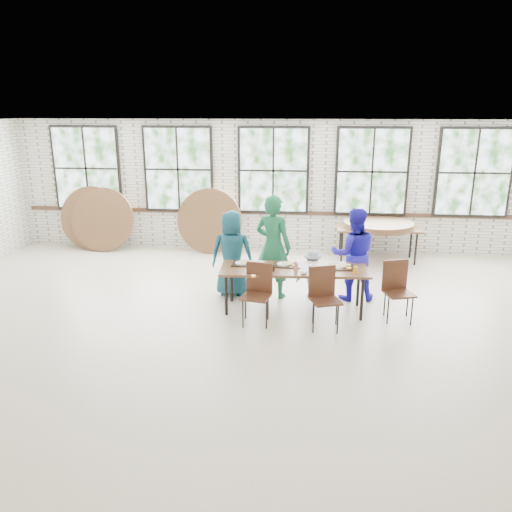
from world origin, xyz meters
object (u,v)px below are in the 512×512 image
at_px(chair_near_left, 258,288).
at_px(chair_near_right, 324,292).
at_px(dining_table, 294,271).
at_px(storage_table, 378,230).

relative_size(chair_near_left, chair_near_right, 1.00).
bearing_deg(dining_table, chair_near_left, -140.38).
height_order(dining_table, chair_near_left, chair_near_left).
distance_m(chair_near_right, storage_table, 3.83).
xyz_separation_m(chair_near_left, storage_table, (2.30, 3.53, 0.13)).
bearing_deg(chair_near_right, chair_near_left, 157.33).
xyz_separation_m(dining_table, chair_near_right, (0.47, -0.58, -0.13)).
relative_size(dining_table, chair_near_left, 2.56).
relative_size(dining_table, chair_near_right, 2.56).
height_order(chair_near_left, storage_table, chair_near_left).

